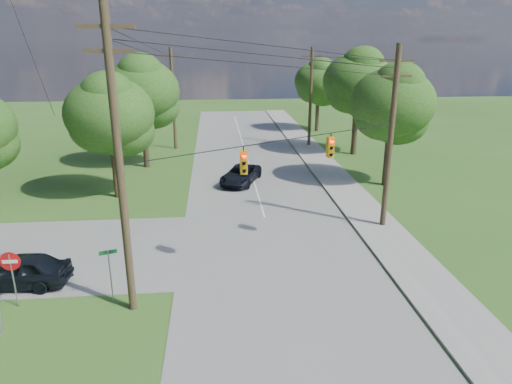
{
  "coord_description": "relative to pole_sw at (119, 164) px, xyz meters",
  "views": [
    {
      "loc": [
        -1.01,
        -16.55,
        10.67
      ],
      "look_at": [
        0.98,
        5.0,
        3.42
      ],
      "focal_mm": 32.0,
      "sensor_mm": 36.0,
      "label": 1
    }
  ],
  "objects": [
    {
      "name": "street_name_sign",
      "position": [
        -0.94,
        0.6,
        -4.66
      ],
      "size": [
        0.7,
        0.25,
        2.42
      ],
      "rotation": [
        0.0,
        0.0,
        0.31
      ],
      "color": "gray",
      "rests_on": "ground"
    },
    {
      "name": "tree_e_near",
      "position": [
        16.6,
        15.6,
        0.02
      ],
      "size": [
        6.2,
        6.2,
        8.81
      ],
      "color": "#473423",
      "rests_on": "ground"
    },
    {
      "name": "car_cross_dark",
      "position": [
        -5.37,
        2.3,
        -5.44
      ],
      "size": [
        4.54,
        2.05,
        1.51
      ],
      "primitive_type": "imported",
      "rotation": [
        0.0,
        0.0,
        -1.63
      ],
      "color": "black",
      "rests_on": "cross_road"
    },
    {
      "name": "traffic_signals",
      "position": [
        7.15,
        4.03,
        -0.73
      ],
      "size": [
        4.91,
        3.27,
        1.05
      ],
      "color": "#E49F0D",
      "rests_on": "ground"
    },
    {
      "name": "pole_ne",
      "position": [
        13.5,
        7.6,
        -0.76
      ],
      "size": [
        2.0,
        0.32,
        10.5
      ],
      "color": "brown",
      "rests_on": "ground"
    },
    {
      "name": "pole_sw",
      "position": [
        0.0,
        0.0,
        0.0
      ],
      "size": [
        2.0,
        0.32,
        12.0
      ],
      "color": "brown",
      "rests_on": "ground"
    },
    {
      "name": "do_not_enter_sign",
      "position": [
        -4.86,
        0.6,
        -4.41
      ],
      "size": [
        0.84,
        0.08,
        2.51
      ],
      "rotation": [
        0.0,
        0.0,
        0.0
      ],
      "color": "gray",
      "rests_on": "ground"
    },
    {
      "name": "tree_e_far",
      "position": [
        16.1,
        37.6,
        -0.31
      ],
      "size": [
        5.8,
        5.8,
        8.32
      ],
      "color": "#473423",
      "rests_on": "ground"
    },
    {
      "name": "main_road",
      "position": [
        6.6,
        4.6,
        -6.21
      ],
      "size": [
        10.0,
        100.0,
        0.03
      ],
      "primitive_type": "cube",
      "color": "gray",
      "rests_on": "ground"
    },
    {
      "name": "sidewalk_east",
      "position": [
        13.3,
        4.6,
        -6.17
      ],
      "size": [
        2.6,
        100.0,
        0.12
      ],
      "primitive_type": "cube",
      "color": "#A29F98",
      "rests_on": "ground"
    },
    {
      "name": "tree_e_mid",
      "position": [
        17.1,
        25.6,
        0.68
      ],
      "size": [
        6.6,
        6.6,
        9.64
      ],
      "color": "#473423",
      "rests_on": "ground"
    },
    {
      "name": "pole_north_w",
      "position": [
        -0.4,
        29.6,
        -1.1
      ],
      "size": [
        2.0,
        0.32,
        10.0
      ],
      "color": "brown",
      "rests_on": "ground"
    },
    {
      "name": "tree_w_far",
      "position": [
        -4.4,
        32.6,
        0.02
      ],
      "size": [
        6.0,
        6.0,
        8.73
      ],
      "color": "#473423",
      "rests_on": "ground"
    },
    {
      "name": "tree_w_mid",
      "position": [
        -2.4,
        22.6,
        0.35
      ],
      "size": [
        6.4,
        6.4,
        9.22
      ],
      "color": "#473423",
      "rests_on": "ground"
    },
    {
      "name": "car_main_north",
      "position": [
        5.53,
        16.99,
        -5.53
      ],
      "size": [
        3.85,
        5.32,
        1.34
      ],
      "primitive_type": "imported",
      "rotation": [
        0.0,
        0.0,
        -0.38
      ],
      "color": "black",
      "rests_on": "main_road"
    },
    {
      "name": "ground",
      "position": [
        4.6,
        -0.4,
        -6.23
      ],
      "size": [
        140.0,
        140.0,
        0.0
      ],
      "primitive_type": "plane",
      "color": "#31591D",
      "rests_on": "ground"
    },
    {
      "name": "tree_w_near",
      "position": [
        -3.4,
        14.6,
        -0.3
      ],
      "size": [
        6.0,
        6.0,
        8.4
      ],
      "color": "#473423",
      "rests_on": "ground"
    },
    {
      "name": "pole_north_e",
      "position": [
        13.5,
        29.6,
        -1.1
      ],
      "size": [
        2.0,
        0.32,
        10.0
      ],
      "color": "brown",
      "rests_on": "ground"
    },
    {
      "name": "power_lines",
      "position": [
        6.1,
        11.14,
        2.93
      ],
      "size": [
        13.93,
        29.62,
        4.93
      ],
      "color": "black",
      "rests_on": "ground"
    }
  ]
}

